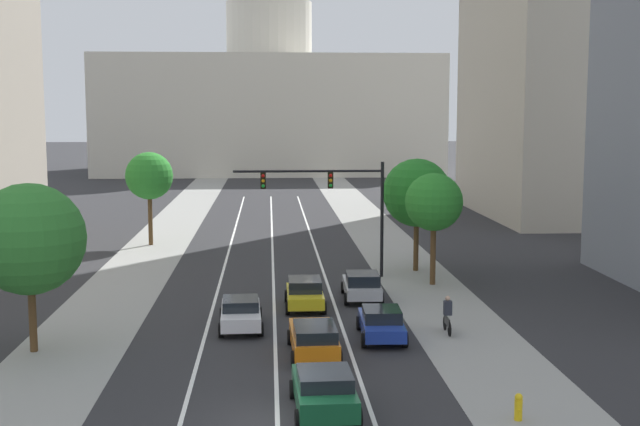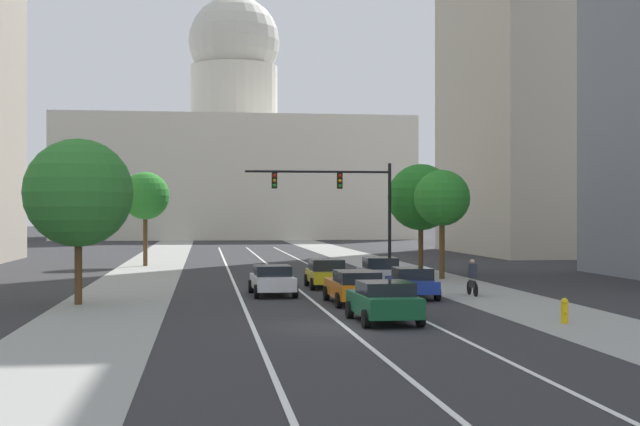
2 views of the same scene
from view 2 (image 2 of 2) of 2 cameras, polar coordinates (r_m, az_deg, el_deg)
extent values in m
plane|color=#2B2B2D|center=(69.95, -3.63, -3.20)|extent=(400.00, 400.00, 0.00)
cube|color=gray|center=(64.91, -10.92, -3.44)|extent=(4.70, 130.00, 0.01)
cube|color=gray|center=(66.16, 4.11, -3.38)|extent=(4.70, 130.00, 0.01)
cube|color=white|center=(54.84, -5.82, -4.06)|extent=(0.16, 90.00, 0.01)
cube|color=white|center=(55.03, -2.57, -4.05)|extent=(0.16, 90.00, 0.01)
cube|color=white|center=(55.38, 0.65, -4.03)|extent=(0.16, 90.00, 0.01)
cube|color=#B7AD99|center=(89.60, 14.12, 12.82)|extent=(14.54, 23.79, 47.57)
cube|color=beige|center=(140.56, -5.59, 2.14)|extent=(53.20, 28.43, 18.37)
cylinder|color=beige|center=(141.73, -5.59, 7.66)|extent=(13.81, 13.81, 8.93)
sphere|color=beige|center=(143.10, -5.59, 11.01)|extent=(14.46, 14.46, 14.46)
cylinder|color=beige|center=(144.49, -5.59, 13.55)|extent=(2.60, 2.60, 3.61)
cube|color=#1E389E|center=(40.51, 5.97, -4.66)|extent=(1.89, 4.27, 0.56)
cube|color=black|center=(40.25, 6.03, -3.92)|extent=(1.67, 1.96, 0.52)
cylinder|color=black|center=(41.77, 4.40, -4.91)|extent=(0.24, 0.65, 0.64)
cylinder|color=black|center=(42.11, 6.74, -4.87)|extent=(0.24, 0.65, 0.64)
cylinder|color=black|center=(38.97, 5.13, -5.26)|extent=(0.24, 0.65, 0.64)
cylinder|color=black|center=(39.33, 7.63, -5.21)|extent=(0.24, 0.65, 0.64)
cube|color=orange|center=(37.68, 2.14, -4.94)|extent=(1.89, 4.67, 0.65)
cube|color=black|center=(36.77, 2.41, -4.17)|extent=(1.70, 2.45, 0.49)
cylinder|color=black|center=(39.10, 0.41, -5.24)|extent=(0.24, 0.65, 0.64)
cylinder|color=black|center=(39.42, 2.98, -5.20)|extent=(0.24, 0.65, 0.64)
cylinder|color=black|center=(36.01, 1.22, -5.69)|extent=(0.24, 0.65, 0.64)
cylinder|color=black|center=(36.36, 4.01, -5.64)|extent=(0.24, 0.65, 0.64)
cube|color=#14512D|center=(31.32, 4.15, -5.90)|extent=(2.03, 4.24, 0.70)
cube|color=black|center=(31.01, 4.26, -4.89)|extent=(1.81, 2.08, 0.46)
cylinder|color=black|center=(32.53, 1.93, -6.30)|extent=(0.24, 0.65, 0.64)
cylinder|color=black|center=(32.95, 5.18, -6.22)|extent=(0.24, 0.65, 0.64)
cylinder|color=black|center=(29.77, 3.01, -6.89)|extent=(0.24, 0.65, 0.64)
cylinder|color=black|center=(30.23, 6.55, -6.78)|extent=(0.24, 0.65, 0.64)
cube|color=silver|center=(41.58, -3.11, -4.50)|extent=(1.92, 4.32, 0.62)
cube|color=black|center=(41.48, -3.10, -3.75)|extent=(1.70, 1.99, 0.48)
cylinder|color=black|center=(42.95, -4.51, -4.77)|extent=(0.24, 0.65, 0.64)
cylinder|color=black|center=(43.14, -2.16, -4.75)|extent=(0.24, 0.65, 0.64)
cylinder|color=black|center=(40.08, -4.14, -5.11)|extent=(0.24, 0.65, 0.64)
cylinder|color=black|center=(40.28, -1.62, -5.09)|extent=(0.24, 0.65, 0.64)
cube|color=yellow|center=(45.64, 0.43, -4.12)|extent=(1.81, 4.02, 0.59)
cube|color=black|center=(45.68, 0.42, -3.38)|extent=(1.66, 2.15, 0.58)
cylinder|color=black|center=(46.90, -0.88, -4.37)|extent=(0.22, 0.64, 0.64)
cylinder|color=black|center=(47.14, 1.29, -4.35)|extent=(0.22, 0.64, 0.64)
cylinder|color=black|center=(44.20, -0.48, -4.64)|extent=(0.22, 0.64, 0.64)
cylinder|color=black|center=(44.45, 1.82, -4.61)|extent=(0.22, 0.64, 0.64)
cube|color=#B2B5BA|center=(47.99, 3.82, -3.92)|extent=(1.93, 4.18, 0.59)
cube|color=black|center=(47.38, 3.94, -3.25)|extent=(1.72, 2.04, 0.59)
cylinder|color=black|center=(49.25, 2.50, -4.16)|extent=(0.24, 0.65, 0.64)
cylinder|color=black|center=(49.55, 4.58, -4.14)|extent=(0.24, 0.65, 0.64)
cylinder|color=black|center=(46.48, 3.01, -4.41)|extent=(0.24, 0.65, 0.64)
cylinder|color=black|center=(46.80, 5.21, -4.38)|extent=(0.24, 0.65, 0.64)
cylinder|color=black|center=(53.92, 4.55, -0.45)|extent=(0.20, 0.20, 6.95)
cylinder|color=black|center=(53.23, -0.13, 2.70)|extent=(8.86, 0.14, 0.14)
cube|color=black|center=(53.39, 1.29, 2.10)|extent=(0.32, 0.28, 0.96)
sphere|color=red|center=(53.25, 1.31, 2.43)|extent=(0.20, 0.20, 0.20)
sphere|color=orange|center=(53.24, 1.31, 2.11)|extent=(0.20, 0.20, 0.20)
sphere|color=green|center=(53.23, 1.31, 1.79)|extent=(0.20, 0.20, 0.20)
cube|color=black|center=(52.93, -2.98, 2.12)|extent=(0.32, 0.28, 0.96)
sphere|color=red|center=(52.79, -2.97, 2.45)|extent=(0.20, 0.20, 0.20)
sphere|color=orange|center=(52.78, -2.97, 2.13)|extent=(0.20, 0.20, 0.20)
sphere|color=green|center=(52.77, -2.97, 1.80)|extent=(0.20, 0.20, 0.20)
cylinder|color=yellow|center=(32.11, 15.61, -6.33)|extent=(0.26, 0.26, 0.70)
sphere|color=yellow|center=(32.07, 15.61, -5.56)|extent=(0.26, 0.26, 0.26)
cylinder|color=yellow|center=(31.96, 15.72, -6.29)|extent=(0.10, 0.12, 0.10)
cylinder|color=black|center=(41.46, 10.08, -4.93)|extent=(0.06, 0.66, 0.66)
cylinder|color=black|center=(42.45, 9.67, -4.82)|extent=(0.06, 0.66, 0.66)
cube|color=black|center=(41.94, 9.87, -4.57)|extent=(0.08, 1.00, 0.36)
cube|color=#262833|center=(41.84, 9.89, -3.72)|extent=(0.36, 0.29, 0.64)
sphere|color=tan|center=(41.88, 9.86, -3.13)|extent=(0.22, 0.22, 0.22)
cylinder|color=#51381E|center=(52.23, 7.93, -2.28)|extent=(0.32, 0.32, 3.64)
sphere|color=#2B8229|center=(52.19, 7.93, 0.99)|extent=(3.31, 3.31, 3.31)
cylinder|color=#51381E|center=(38.60, -15.43, -3.45)|extent=(0.32, 0.32, 3.14)
sphere|color=#2F782D|center=(38.54, -15.43, 1.28)|extent=(4.61, 4.61, 4.61)
cylinder|color=#51381E|center=(56.22, 6.57, -2.23)|extent=(0.32, 0.32, 3.43)
sphere|color=#247524|center=(56.19, 6.57, 1.03)|extent=(4.24, 4.24, 4.24)
cylinder|color=#51381E|center=(65.69, -11.28, -1.68)|extent=(0.32, 0.32, 3.95)
sphere|color=#2C872C|center=(65.68, -11.28, 1.11)|extent=(3.51, 3.51, 3.51)
camera|label=1|loc=(8.65, 40.19, 44.89)|focal=46.31mm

